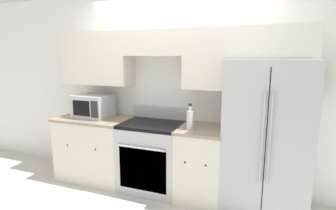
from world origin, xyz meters
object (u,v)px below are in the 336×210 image
(refrigerator, at_px, (266,136))
(microwave, at_px, (93,106))
(bottle, at_px, (190,119))
(oven_range, at_px, (152,155))

(refrigerator, distance_m, microwave, 2.30)
(microwave, distance_m, bottle, 1.46)
(microwave, height_order, bottle, microwave)
(refrigerator, xyz_separation_m, microwave, (-2.30, -0.01, 0.20))
(oven_range, bearing_deg, refrigerator, 1.75)
(bottle, bearing_deg, oven_range, 168.25)
(refrigerator, relative_size, bottle, 5.59)
(refrigerator, bearing_deg, oven_range, -178.25)
(refrigerator, relative_size, microwave, 3.57)
(bottle, bearing_deg, microwave, 174.39)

